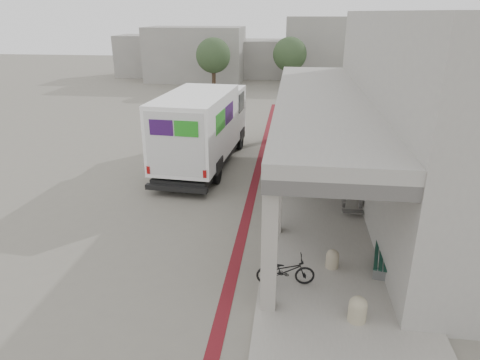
# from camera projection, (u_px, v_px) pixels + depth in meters

# --- Properties ---
(ground) EXTENTS (120.00, 120.00, 0.00)m
(ground) POSITION_uv_depth(u_px,v_px,m) (211.00, 237.00, 14.20)
(ground) COLOR slate
(ground) RESTS_ON ground
(bike_lane_stripe) EXTENTS (0.35, 40.00, 0.01)m
(bike_lane_stripe) POSITION_uv_depth(u_px,v_px,m) (248.00, 212.00, 15.93)
(bike_lane_stripe) COLOR maroon
(bike_lane_stripe) RESTS_ON ground
(sidewalk) EXTENTS (4.40, 28.00, 0.12)m
(sidewalk) POSITION_uv_depth(u_px,v_px,m) (334.00, 243.00, 13.72)
(sidewalk) COLOR gray
(sidewalk) RESTS_ON ground
(transit_building) EXTENTS (7.60, 17.00, 7.00)m
(transit_building) POSITION_uv_depth(u_px,v_px,m) (407.00, 112.00, 16.32)
(transit_building) COLOR gray
(transit_building) RESTS_ON ground
(distant_backdrop) EXTENTS (28.00, 10.00, 6.50)m
(distant_backdrop) POSITION_uv_depth(u_px,v_px,m) (246.00, 53.00, 46.65)
(distant_backdrop) COLOR gray
(distant_backdrop) RESTS_ON ground
(tree_left) EXTENTS (3.20, 3.20, 4.80)m
(tree_left) POSITION_uv_depth(u_px,v_px,m) (213.00, 56.00, 39.45)
(tree_left) COLOR #38281C
(tree_left) RESTS_ON ground
(tree_mid) EXTENTS (3.20, 3.20, 4.80)m
(tree_mid) POSITION_uv_depth(u_px,v_px,m) (290.00, 54.00, 40.49)
(tree_mid) COLOR #38281C
(tree_mid) RESTS_ON ground
(tree_right) EXTENTS (3.20, 3.20, 4.80)m
(tree_right) POSITION_uv_depth(u_px,v_px,m) (378.00, 56.00, 38.65)
(tree_right) COLOR #38281C
(tree_right) RESTS_ON ground
(fedex_truck) EXTENTS (3.24, 8.66, 3.62)m
(fedex_truck) POSITION_uv_depth(u_px,v_px,m) (203.00, 126.00, 20.20)
(fedex_truck) COLOR black
(fedex_truck) RESTS_ON ground
(bench) EXTENTS (0.70, 1.72, 0.39)m
(bench) POSITION_uv_depth(u_px,v_px,m) (381.00, 258.00, 12.24)
(bench) COLOR slate
(bench) RESTS_ON sidewalk
(bollard_near) EXTENTS (0.44, 0.44, 0.65)m
(bollard_near) POSITION_uv_depth(u_px,v_px,m) (358.00, 309.00, 10.07)
(bollard_near) COLOR #9D9478
(bollard_near) RESTS_ON sidewalk
(bollard_far) EXTENTS (0.37, 0.37, 0.56)m
(bollard_far) POSITION_uv_depth(u_px,v_px,m) (332.00, 258.00, 12.22)
(bollard_far) COLOR gray
(bollard_far) RESTS_ON sidewalk
(utility_cabinet) EXTENTS (0.52, 0.63, 0.94)m
(utility_cabinet) POSITION_uv_depth(u_px,v_px,m) (346.00, 183.00, 17.10)
(utility_cabinet) COLOR slate
(utility_cabinet) RESTS_ON sidewalk
(bicycle_black) EXTENTS (1.62, 0.71, 0.82)m
(bicycle_black) POSITION_uv_depth(u_px,v_px,m) (286.00, 270.00, 11.41)
(bicycle_black) COLOR black
(bicycle_black) RESTS_ON sidewalk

